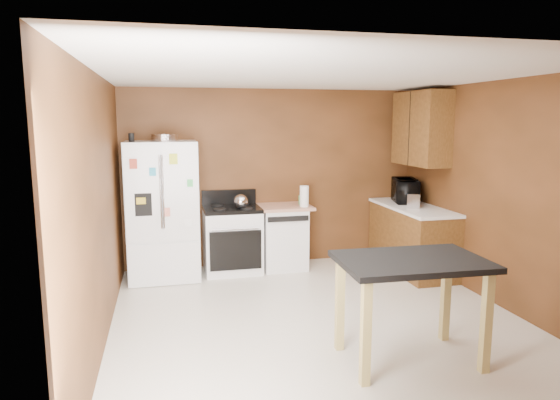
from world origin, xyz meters
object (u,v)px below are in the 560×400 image
object	(u,v)px
pen_cup	(131,137)
green_canister	(302,200)
paper_towel	(304,196)
toaster	(413,200)
dishwasher	(283,236)
gas_range	(232,239)
microwave	(405,191)
refrigerator	(163,211)
island	(411,275)
kettle	(241,201)
roasting_pan	(165,138)

from	to	relation	value
pen_cup	green_canister	size ratio (longest dim) A/B	0.88
paper_towel	green_canister	size ratio (longest dim) A/B	2.38
toaster	dishwasher	xyz separation A→B (m)	(-1.67, 0.59, -0.54)
toaster	gas_range	size ratio (longest dim) A/B	0.24
gas_range	dishwasher	distance (m)	0.72
pen_cup	paper_towel	size ratio (longest dim) A/B	0.37
pen_cup	paper_towel	bearing A→B (deg)	1.51
toaster	microwave	xyz separation A→B (m)	(0.09, 0.42, 0.06)
toaster	microwave	distance (m)	0.43
microwave	refrigerator	size ratio (longest dim) A/B	0.31
paper_towel	microwave	distance (m)	1.50
refrigerator	island	distance (m)	3.52
kettle	island	xyz separation A→B (m)	(1.03, -2.78, -0.23)
pen_cup	kettle	bearing A→B (deg)	1.82
refrigerator	gas_range	distance (m)	1.01
roasting_pan	island	distance (m)	3.62
roasting_pan	pen_cup	distance (m)	0.42
toaster	green_canister	bearing A→B (deg)	179.71
toaster	microwave	size ratio (longest dim) A/B	0.48
island	pen_cup	bearing A→B (deg)	131.11
dishwasher	island	size ratio (longest dim) A/B	0.71
roasting_pan	dishwasher	distance (m)	2.10
roasting_pan	toaster	world-z (taller)	roasting_pan
paper_towel	gas_range	size ratio (longest dim) A/B	0.26
paper_towel	pen_cup	bearing A→B (deg)	-178.49
island	green_canister	bearing A→B (deg)	92.20
pen_cup	refrigerator	xyz separation A→B (m)	(0.34, 0.12, -0.95)
roasting_pan	gas_range	distance (m)	1.62
toaster	gas_range	distance (m)	2.51
toaster	refrigerator	distance (m)	3.34
kettle	green_canister	xyz separation A→B (m)	(0.91, 0.22, -0.05)
microwave	gas_range	bearing A→B (deg)	101.72
toaster	microwave	world-z (taller)	microwave
gas_range	paper_towel	bearing A→B (deg)	-7.22
kettle	paper_towel	world-z (taller)	paper_towel
roasting_pan	microwave	xyz separation A→B (m)	(3.33, -0.06, -0.79)
kettle	island	world-z (taller)	kettle
paper_towel	refrigerator	xyz separation A→B (m)	(-1.90, 0.06, -0.13)
toaster	pen_cup	bearing A→B (deg)	-161.08
kettle	toaster	bearing A→B (deg)	-10.42
microwave	green_canister	bearing A→B (deg)	96.32
kettle	refrigerator	xyz separation A→B (m)	(-1.01, 0.08, -0.10)
green_canister	dishwasher	xyz separation A→B (m)	(-0.30, -0.06, -0.50)
kettle	island	size ratio (longest dim) A/B	0.15
roasting_pan	dishwasher	world-z (taller)	roasting_pan
paper_towel	dishwasher	size ratio (longest dim) A/B	0.32
roasting_pan	refrigerator	xyz separation A→B (m)	(-0.06, 0.02, -0.94)
paper_towel	gas_range	xyz separation A→B (m)	(-0.99, 0.12, -0.57)
microwave	refrigerator	distance (m)	3.40
kettle	paper_towel	bearing A→B (deg)	1.03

